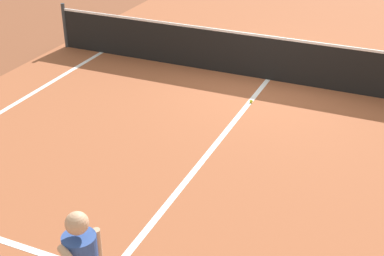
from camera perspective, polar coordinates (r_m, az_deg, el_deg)
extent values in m
plane|color=brown|center=(11.70, 7.95, 5.03)|extent=(60.00, 60.00, 0.00)
cube|color=#9E5433|center=(11.70, 7.95, 5.03)|extent=(10.62, 24.40, 0.00)
cube|color=white|center=(8.97, 2.07, -2.23)|extent=(0.10, 6.40, 0.01)
cylinder|color=#33383D|center=(13.67, -13.13, 10.38)|extent=(0.09, 0.09, 1.07)
cube|color=black|center=(11.53, 8.10, 7.11)|extent=(10.20, 0.02, 0.91)
cube|color=white|center=(11.37, 8.26, 9.37)|extent=(10.20, 0.03, 0.05)
sphere|color=tan|center=(5.04, -11.93, -9.70)|extent=(0.22, 0.22, 0.22)
cylinder|color=tan|center=(5.34, -9.77, -12.68)|extent=(0.08, 0.08, 0.54)
sphere|color=#CCE033|center=(10.59, 6.19, 2.80)|extent=(0.07, 0.07, 0.07)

